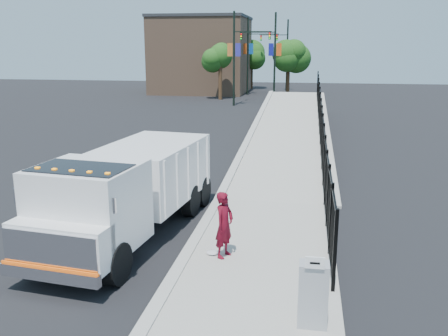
# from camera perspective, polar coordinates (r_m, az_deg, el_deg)

# --- Properties ---
(ground) EXTENTS (120.00, 120.00, 0.00)m
(ground) POSITION_cam_1_polar(r_m,az_deg,el_deg) (13.38, -3.66, -9.18)
(ground) COLOR black
(ground) RESTS_ON ground
(sidewalk) EXTENTS (3.55, 12.00, 0.12)m
(sidewalk) POSITION_cam_1_polar(r_m,az_deg,el_deg) (11.28, 3.80, -13.47)
(sidewalk) COLOR #9E998E
(sidewalk) RESTS_ON ground
(curb) EXTENTS (0.30, 12.00, 0.16)m
(curb) POSITION_cam_1_polar(r_m,az_deg,el_deg) (11.59, -5.95, -12.62)
(curb) COLOR #ADAAA3
(curb) RESTS_ON ground
(ramp) EXTENTS (3.95, 24.06, 3.19)m
(ramp) POSITION_cam_1_polar(r_m,az_deg,el_deg) (28.47, 7.86, 3.19)
(ramp) COLOR #9E998E
(ramp) RESTS_ON ground
(iron_fence) EXTENTS (0.10, 28.00, 1.80)m
(iron_fence) POSITION_cam_1_polar(r_m,az_deg,el_deg) (24.37, 10.98, 3.41)
(iron_fence) COLOR black
(iron_fence) RESTS_ON ground
(truck) EXTENTS (3.26, 7.70, 2.56)m
(truck) POSITION_cam_1_polar(r_m,az_deg,el_deg) (13.85, -11.11, -2.28)
(truck) COLOR black
(truck) RESTS_ON ground
(worker) EXTENTS (0.60, 0.71, 1.66)m
(worker) POSITION_cam_1_polar(r_m,az_deg,el_deg) (12.29, 0.03, -6.51)
(worker) COLOR #5B0917
(worker) RESTS_ON sidewalk
(utility_cabinet) EXTENTS (0.55, 0.40, 1.25)m
(utility_cabinet) POSITION_cam_1_polar(r_m,az_deg,el_deg) (9.67, 10.14, -14.04)
(utility_cabinet) COLOR gray
(utility_cabinet) RESTS_ON sidewalk
(arrow_sign) EXTENTS (0.35, 0.04, 0.22)m
(arrow_sign) POSITION_cam_1_polar(r_m,az_deg,el_deg) (9.15, 10.35, -10.61)
(arrow_sign) COLOR white
(arrow_sign) RESTS_ON utility_cabinet
(debris) EXTENTS (0.33, 0.33, 0.08)m
(debris) POSITION_cam_1_polar(r_m,az_deg,el_deg) (12.73, -1.30, -9.61)
(debris) COLOR silver
(debris) RESTS_ON sidewalk
(light_pole_0) EXTENTS (3.78, 0.22, 8.00)m
(light_pole_0) POSITION_cam_1_polar(r_m,az_deg,el_deg) (43.96, 1.55, 12.79)
(light_pole_0) COLOR black
(light_pole_0) RESTS_ON ground
(light_pole_1) EXTENTS (3.77, 0.22, 8.00)m
(light_pole_1) POSITION_cam_1_polar(r_m,az_deg,el_deg) (45.98, 5.44, 12.78)
(light_pole_1) COLOR black
(light_pole_1) RESTS_ON ground
(light_pole_2) EXTENTS (3.78, 0.22, 8.00)m
(light_pole_2) POSITION_cam_1_polar(r_m,az_deg,el_deg) (53.92, 3.06, 12.99)
(light_pole_2) COLOR black
(light_pole_2) RESTS_ON ground
(light_pole_3) EXTENTS (3.78, 0.22, 8.00)m
(light_pole_3) POSITION_cam_1_polar(r_m,az_deg,el_deg) (59.10, 6.93, 12.99)
(light_pole_3) COLOR black
(light_pole_3) RESTS_ON ground
(tree_0) EXTENTS (2.41, 2.41, 5.21)m
(tree_0) POSITION_cam_1_polar(r_m,az_deg,el_deg) (48.92, -0.43, 12.40)
(tree_0) COLOR #382314
(tree_0) RESTS_ON ground
(tree_1) EXTENTS (2.82, 2.82, 5.41)m
(tree_1) POSITION_cam_1_polar(r_m,az_deg,el_deg) (53.56, 7.40, 12.45)
(tree_1) COLOR #382314
(tree_1) RESTS_ON ground
(tree_2) EXTENTS (3.19, 3.19, 5.59)m
(tree_2) POSITION_cam_1_polar(r_m,az_deg,el_deg) (61.63, 3.19, 12.74)
(tree_2) COLOR #382314
(tree_2) RESTS_ON ground
(building) EXTENTS (10.00, 10.00, 8.00)m
(building) POSITION_cam_1_polar(r_m,az_deg,el_deg) (57.23, -2.54, 12.68)
(building) COLOR #8C664C
(building) RESTS_ON ground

